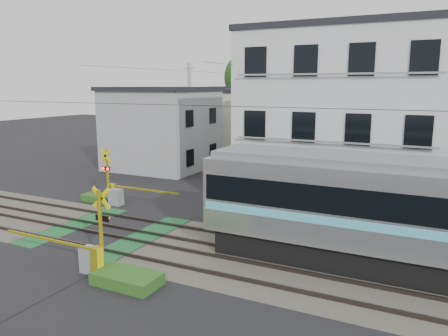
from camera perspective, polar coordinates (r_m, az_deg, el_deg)
The scene contains 11 objects.
ground at distance 20.34m, azimuth -15.05°, elevation -7.99°, with size 120.00×120.00×0.00m, color black.
track_bed at distance 20.33m, azimuth -15.06°, elevation -7.89°, with size 120.00×120.00×0.14m.
crossing_signal_near at distance 15.93m, azimuth -16.88°, elevation -10.68°, with size 4.74×0.65×3.09m.
crossing_signal_far at distance 24.43m, azimuth -14.04°, elevation -3.06°, with size 4.74×0.65×3.09m.
apartment_block at distance 24.28m, azimuth 15.89°, elevation 6.20°, with size 10.20×8.36×9.30m.
houses_row at distance 42.31m, azimuth 8.95°, elevation 6.32°, with size 22.07×31.35×6.80m.
tree_hill at distance 64.52m, azimuth 13.65°, elevation 9.63°, with size 40.00×12.43×11.68m.
catenary at distance 16.17m, azimuth 0.55°, elevation 1.10°, with size 60.00×5.04×7.00m.
utility_poles at distance 39.93m, azimuth 5.91°, elevation 7.34°, with size 7.90×42.00×8.00m.
pedestrian at distance 51.55m, azimuth 13.87°, elevation 4.21°, with size 0.60×0.40×1.65m, color #2C2730.
weed_patches at distance 19.14m, azimuth -11.26°, elevation -8.43°, with size 10.25×8.80×0.40m.
Camera 1 is at (12.97, -14.31, 6.40)m, focal length 35.00 mm.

